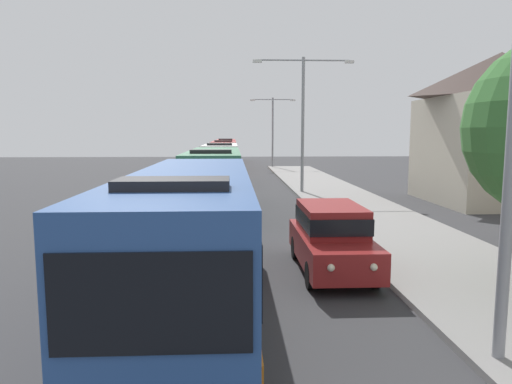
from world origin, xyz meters
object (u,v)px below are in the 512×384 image
at_px(streetlamp_far, 273,125).
at_px(bus_rear, 226,150).
at_px(streetlamp_mid, 303,110).
at_px(bus_second_in_line, 214,178).
at_px(bus_middle, 221,162).
at_px(bus_fourth_in_line, 224,154).
at_px(white_suv, 331,235).
at_px(bus_lead, 192,232).

bearing_deg(streetlamp_far, bus_rear, 116.07).
xyz_separation_m(bus_rear, streetlamp_far, (5.40, -11.03, 3.14)).
bearing_deg(bus_rear, streetlamp_mid, -80.93).
xyz_separation_m(bus_second_in_line, bus_rear, (0.00, 40.50, 0.00)).
distance_m(bus_middle, bus_fourth_in_line, 13.66).
xyz_separation_m(white_suv, streetlamp_mid, (1.70, 17.21, 4.34)).
bearing_deg(bus_second_in_line, bus_middle, 90.00).
relative_size(bus_middle, bus_fourth_in_line, 0.97).
xyz_separation_m(bus_fourth_in_line, white_suv, (3.70, -37.48, -0.66)).
relative_size(white_suv, streetlamp_mid, 0.56).
height_order(bus_fourth_in_line, white_suv, bus_fourth_in_line).
height_order(bus_rear, streetlamp_mid, streetlamp_mid).
distance_m(bus_lead, white_suv, 4.46).
bearing_deg(bus_lead, white_suv, 33.08).
height_order(bus_middle, bus_rear, same).
distance_m(bus_rear, streetlamp_mid, 34.44).
relative_size(streetlamp_mid, streetlamp_far, 1.11).
relative_size(bus_second_in_line, streetlamp_far, 1.42).
distance_m(bus_rear, white_suv, 51.16).
distance_m(white_suv, streetlamp_mid, 17.83).
xyz_separation_m(bus_second_in_line, streetlamp_far, (5.40, 29.47, 3.14)).
relative_size(bus_lead, bus_fourth_in_line, 0.92).
relative_size(bus_fourth_in_line, streetlamp_far, 1.54).
distance_m(bus_fourth_in_line, bus_rear, 13.54).
bearing_deg(white_suv, bus_fourth_in_line, 95.64).
bearing_deg(bus_fourth_in_line, bus_middle, -90.00).
bearing_deg(streetlamp_mid, streetlamp_far, 90.00).
bearing_deg(streetlamp_far, bus_fourth_in_line, -155.05).
relative_size(bus_second_in_line, streetlamp_mid, 1.28).
distance_m(bus_second_in_line, streetlamp_mid, 9.35).
height_order(bus_lead, streetlamp_mid, streetlamp_mid).
distance_m(bus_second_in_line, bus_middle, 13.30).
bearing_deg(streetlamp_mid, bus_middle, 129.24).
height_order(bus_second_in_line, white_suv, bus_second_in_line).
bearing_deg(white_suv, streetlamp_mid, 84.36).
height_order(bus_fourth_in_line, bus_rear, same).
bearing_deg(bus_rear, streetlamp_far, -63.93).
xyz_separation_m(bus_lead, streetlamp_mid, (5.40, 19.62, 3.68)).
bearing_deg(bus_second_in_line, bus_lead, -90.00).
height_order(bus_second_in_line, bus_rear, same).
xyz_separation_m(bus_lead, bus_rear, (0.00, 53.43, 0.00)).
height_order(bus_fourth_in_line, streetlamp_mid, streetlamp_mid).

